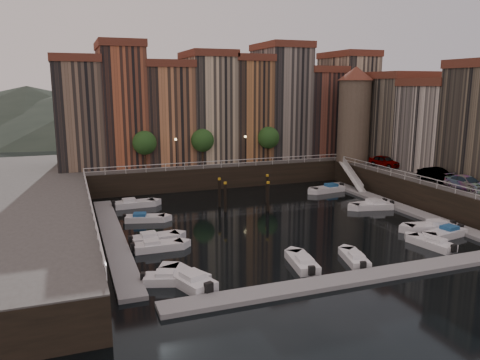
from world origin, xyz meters
name	(u,v)px	position (x,y,z in m)	size (l,w,h in m)	color
ground	(268,219)	(0.00, 0.00, 0.00)	(200.00, 200.00, 0.00)	black
quay_far	(202,167)	(0.00, 26.00, 1.50)	(80.00, 20.00, 3.00)	black
dock_left	(113,237)	(-16.20, -1.00, 0.17)	(2.00, 28.00, 0.35)	gray
dock_right	(398,207)	(16.20, -1.00, 0.17)	(2.00, 28.00, 0.35)	gray
dock_near	(360,277)	(0.00, -17.00, 0.17)	(30.00, 2.00, 0.35)	gray
mountains	(136,105)	(1.72, 110.00, 7.92)	(145.00, 100.00, 18.00)	#2D382D
far_terrace	(226,107)	(3.31, 23.50, 10.95)	(48.70, 10.30, 17.50)	#7D6450
right_terrace	(444,121)	(26.50, 3.80, 9.56)	(9.30, 24.30, 14.00)	#726756
corner_tower	(354,113)	(20.00, 14.50, 10.19)	(5.20, 5.20, 13.80)	#6B5B4C
promenade_trees	(207,140)	(-1.33, 18.20, 6.58)	(21.20, 3.20, 5.20)	black
street_lamps	(212,146)	(-1.00, 17.20, 5.90)	(10.36, 0.36, 4.18)	black
railings	(251,176)	(0.00, 4.88, 3.79)	(36.08, 34.04, 0.52)	white
gangway	(352,175)	(17.10, 10.00, 1.92)	(2.78, 8.32, 3.73)	white
mooring_pilings	(245,194)	(-0.57, 5.29, 1.65)	(6.60, 4.30, 3.78)	black
boat_left_0	(171,279)	(-13.21, -12.76, 0.34)	(4.44, 2.75, 1.00)	silver
boat_left_1	(157,246)	(-12.89, -5.43, 0.35)	(4.47, 1.67, 1.02)	silver
boat_left_2	(154,238)	(-12.77, -3.24, 0.35)	(4.65, 2.05, 1.05)	silver
boat_left_3	(144,218)	(-12.57, 3.80, 0.34)	(4.44, 2.54, 0.99)	silver
boat_left_4	(134,204)	(-12.80, 10.23, 0.38)	(4.96, 1.97, 1.13)	silver
boat_right_0	(446,233)	(13.43, -11.34, 0.37)	(4.87, 2.50, 1.09)	silver
boat_right_1	(431,227)	(13.46, -9.36, 0.39)	(5.14, 2.75, 1.15)	silver
boat_right_2	(374,206)	(13.33, -0.36, 0.36)	(4.77, 2.63, 1.07)	silver
boat_right_3	(370,205)	(13.17, 0.23, 0.36)	(4.74, 1.97, 1.08)	silver
boat_right_4	(328,189)	(12.95, 9.31, 0.38)	(5.08, 2.41, 1.14)	silver
boat_near_0	(189,280)	(-12.11, -13.51, 0.41)	(3.46, 5.36, 1.21)	silver
boat_near_1	(302,262)	(-2.81, -13.27, 0.35)	(2.30, 4.65, 1.04)	silver
boat_near_2	(355,258)	(1.64, -13.85, 0.32)	(2.40, 4.20, 0.94)	silver
boat_near_3	(432,243)	(10.14, -13.19, 0.35)	(2.42, 4.59, 1.03)	silver
car_a	(385,162)	(21.13, 8.33, 3.78)	(1.83, 4.55, 1.55)	gray
car_b	(437,176)	(20.41, -2.25, 3.79)	(1.68, 4.82, 1.59)	gray
car_c	(467,184)	(20.36, -6.67, 3.73)	(2.04, 5.02, 1.46)	gray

